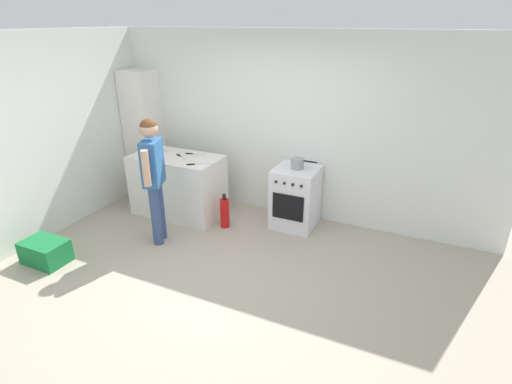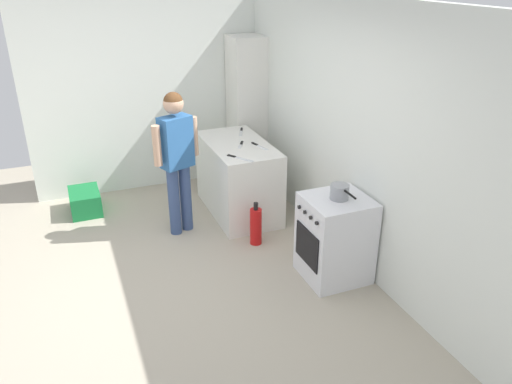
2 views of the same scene
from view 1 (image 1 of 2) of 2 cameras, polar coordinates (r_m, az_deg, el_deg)
name	(u,v)px [view 1 (image 1 of 2)]	position (r m, az deg, el deg)	size (l,w,h in m)	color
ground_plane	(219,277)	(4.67, -5.38, -12.05)	(8.00, 8.00, 0.00)	#ADA38E
back_wall	(284,127)	(5.74, 3.95, 9.27)	(6.00, 0.10, 2.60)	silver
side_wall_left	(61,133)	(6.02, -26.05, 7.62)	(0.10, 3.10, 2.60)	silver
counter_unit	(178,185)	(6.00, -11.05, 0.95)	(1.30, 0.70, 0.90)	silver
oven_left	(296,197)	(5.58, 5.68, -0.72)	(0.58, 0.62, 0.85)	silver
pot	(298,163)	(5.40, 5.98, 4.09)	(0.36, 0.18, 0.14)	gray
knife_bread	(199,164)	(5.45, -8.20, 3.97)	(0.31, 0.22, 0.01)	silver
knife_carving	(162,149)	(6.21, -13.33, 6.00)	(0.32, 0.16, 0.01)	silver
knife_chef	(195,154)	(5.88, -8.73, 5.39)	(0.31, 0.10, 0.01)	silver
knife_utility	(181,156)	(5.81, -10.71, 5.02)	(0.23, 0.15, 0.01)	silver
person	(153,171)	(5.09, -14.47, 2.89)	(0.31, 0.54, 1.64)	#384C7A
fire_extinguisher	(225,213)	(5.60, -4.49, -2.97)	(0.13, 0.13, 0.50)	red
recycling_crate_lower	(45,252)	(5.46, -27.87, -7.54)	(0.52, 0.36, 0.28)	#197238
larder_cabinet	(144,134)	(6.75, -15.73, 7.99)	(0.48, 0.44, 2.00)	silver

